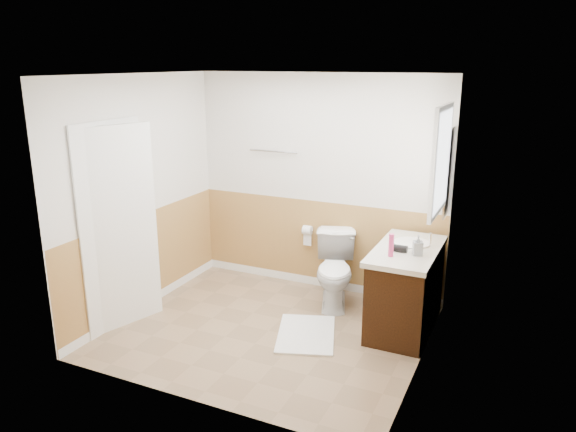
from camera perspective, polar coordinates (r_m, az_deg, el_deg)
The scene contains 32 objects.
floor at distance 5.62m, azimuth -2.04°, elevation -11.89°, with size 3.00×3.00×0.00m, color #8C7051.
ceiling at distance 4.97m, azimuth -2.33°, elevation 14.54°, with size 3.00×3.00×0.00m, color white.
wall_back at distance 6.31m, azimuth 3.18°, elevation 3.35°, with size 3.00×3.00×0.00m, color silver.
wall_front at distance 4.09m, azimuth -10.45°, elevation -3.90°, with size 3.00×3.00×0.00m, color silver.
wall_left at distance 5.97m, azimuth -15.14°, elevation 2.09°, with size 3.00×3.00×0.00m, color silver.
wall_right at distance 4.69m, azimuth 14.39°, elevation -1.55°, with size 3.00×3.00×0.00m, color silver.
wainscot_back at distance 6.50m, azimuth 3.04°, elevation -3.13°, with size 3.00×3.00×0.00m, color #B68449.
wainscot_front at distance 4.41m, azimuth -9.87°, elevation -13.06°, with size 3.00×3.00×0.00m, color #B68449.
wainscot_left at distance 6.17m, azimuth -14.56°, elevation -4.69°, with size 2.60×2.60×0.00m, color #B68449.
wainscot_right at distance 4.97m, azimuth 13.66°, elevation -9.82°, with size 2.60×2.60×0.00m, color #B68449.
toilet at distance 6.06m, azimuth 4.95°, elevation -5.67°, with size 0.44×0.77×0.79m, color white.
bath_mat at distance 5.53m, azimuth 1.90°, elevation -12.22°, with size 0.55×0.80×0.02m, color white.
vanity_cabinet at distance 5.63m, azimuth 12.16°, elevation -7.66°, with size 0.55×1.10×0.80m, color black.
vanity_knob_left at distance 5.55m, azimuth 8.99°, elevation -6.18°, with size 0.03×0.03×0.03m, color silver.
vanity_knob_right at distance 5.73m, azimuth 9.55°, elevation -5.48°, with size 0.03×0.03×0.03m, color silver.
countertop at distance 5.48m, azimuth 12.32°, elevation -3.57°, with size 0.60×1.15×0.05m, color beige.
sink_basin at distance 5.61m, azimuth 12.78°, elevation -2.77°, with size 0.36×0.36×0.02m, color white.
faucet at distance 5.56m, azimuth 14.63°, elevation -2.41°, with size 0.02×0.02×0.14m, color silver.
lotion_bottle at distance 5.19m, azimuth 10.72°, elevation -3.02°, with size 0.05×0.05×0.22m, color #CA3470.
soap_dispenser at distance 5.28m, azimuth 13.42°, elevation -2.98°, with size 0.09×0.09×0.19m, color gray.
hair_dryer_body at distance 5.35m, azimuth 11.62°, elevation -3.34°, with size 0.07×0.07×0.14m, color black.
hair_dryer_handle at distance 5.43m, azimuth 11.47°, elevation -3.38°, with size 0.03×0.03×0.07m, color black.
mirror_panel at distance 5.68m, azimuth 16.47°, elevation 4.42°, with size 0.02×0.35×0.90m, color silver.
window_frame at distance 5.15m, azimuth 15.69°, elevation 5.61°, with size 0.04×0.80×1.00m, color white.
window_glass at distance 5.15m, azimuth 15.86°, elevation 5.60°, with size 0.01×0.70×0.90m, color white.
door at distance 5.63m, azimuth -17.09°, elevation -1.29°, with size 0.05×0.80×2.04m, color white.
door_frame at distance 5.68m, azimuth -17.67°, elevation -1.09°, with size 0.02×0.92×2.10m, color white.
door_knob at distance 5.85m, azimuth -14.47°, elevation -1.16°, with size 0.06×0.06×0.06m, color silver.
towel_bar at distance 6.41m, azimuth -1.54°, elevation 6.77°, with size 0.02×0.02×0.62m, color silver.
tp_holder_bar at distance 6.42m, azimuth 2.04°, elevation -1.49°, with size 0.02×0.02×0.14m, color silver.
tp_roll at distance 6.42m, azimuth 2.04°, elevation -1.49°, with size 0.11×0.11×0.10m, color white.
tp_sheet at distance 6.45m, azimuth 2.03°, elevation -2.42°, with size 0.10×0.01×0.16m, color white.
Camera 1 is at (2.26, -4.43, 2.62)m, focal length 34.05 mm.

